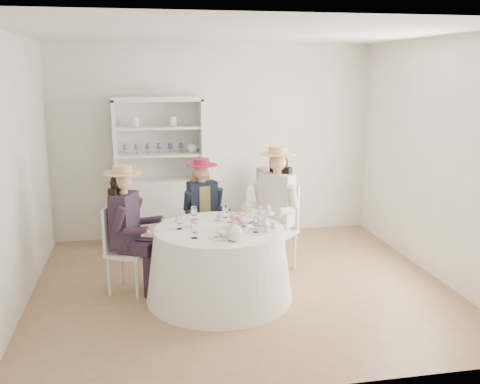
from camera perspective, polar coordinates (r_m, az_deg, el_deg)
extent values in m
plane|color=#8D6546|center=(6.01, 0.18, -10.02)|extent=(4.50, 4.50, 0.00)
plane|color=white|center=(5.54, 0.20, 16.63)|extent=(4.50, 4.50, 0.00)
plane|color=silver|center=(7.57, -2.69, 5.39)|extent=(4.50, 0.00, 4.50)
plane|color=silver|center=(3.72, 6.03, -2.62)|extent=(4.50, 0.00, 4.50)
plane|color=silver|center=(5.65, -22.84, 1.79)|extent=(0.00, 4.50, 4.50)
plane|color=silver|center=(6.43, 20.32, 3.25)|extent=(0.00, 4.50, 4.50)
cone|color=white|center=(5.61, -2.23, -7.67)|extent=(1.52, 1.52, 0.74)
cylinder|color=white|center=(5.49, -2.26, -3.96)|extent=(1.32, 1.32, 0.02)
cube|color=silver|center=(7.43, -8.41, -2.02)|extent=(1.23, 0.61, 0.88)
cube|color=silver|center=(7.44, -8.73, 5.71)|extent=(1.17, 0.21, 1.08)
cube|color=silver|center=(7.19, -8.82, 9.79)|extent=(1.23, 0.61, 0.06)
cube|color=silver|center=(7.25, -13.20, 5.33)|extent=(0.10, 0.44, 1.08)
cube|color=silver|center=(7.29, -4.16, 5.67)|extent=(0.10, 0.44, 1.08)
cube|color=silver|center=(7.27, -8.62, 3.98)|extent=(1.15, 0.55, 0.03)
cube|color=silver|center=(7.22, -8.72, 6.83)|extent=(1.15, 0.55, 0.03)
sphere|color=white|center=(7.29, -5.15, 4.72)|extent=(0.14, 0.14, 0.14)
cube|color=silver|center=(7.54, 2.72, -2.20)|extent=(0.61, 0.61, 0.75)
cylinder|color=black|center=(7.42, 2.76, 1.61)|extent=(0.29, 0.29, 0.27)
cube|color=silver|center=(5.85, -11.85, -6.33)|extent=(0.51, 0.51, 0.04)
cylinder|color=silver|center=(5.73, -10.96, -9.10)|extent=(0.04, 0.04, 0.43)
cylinder|color=silver|center=(6.00, -9.76, -8.03)|extent=(0.04, 0.04, 0.43)
cylinder|color=silver|center=(5.86, -13.80, -8.75)|extent=(0.04, 0.04, 0.43)
cylinder|color=silver|center=(6.12, -12.50, -7.72)|extent=(0.04, 0.04, 0.43)
cube|color=silver|center=(5.84, -13.55, -3.72)|extent=(0.17, 0.35, 0.49)
cube|color=black|center=(5.75, -12.20, -2.90)|extent=(0.32, 0.40, 0.57)
cube|color=black|center=(5.70, -11.18, -5.98)|extent=(0.36, 0.25, 0.12)
cylinder|color=black|center=(5.75, -9.78, -8.87)|extent=(0.10, 0.10, 0.45)
cylinder|color=black|center=(5.54, -12.74, -2.80)|extent=(0.19, 0.15, 0.27)
cube|color=black|center=(5.85, -10.48, -5.44)|extent=(0.36, 0.25, 0.12)
cylinder|color=black|center=(5.90, -9.13, -8.26)|extent=(0.10, 0.10, 0.45)
cylinder|color=black|center=(5.89, -11.07, -1.77)|extent=(0.19, 0.15, 0.27)
cylinder|color=#D8A889|center=(5.68, -12.34, 0.05)|extent=(0.09, 0.09, 0.08)
sphere|color=#D8A889|center=(5.65, -12.40, 1.11)|extent=(0.19, 0.19, 0.19)
sphere|color=black|center=(5.68, -12.79, 0.98)|extent=(0.19, 0.19, 0.19)
cube|color=black|center=(5.74, -12.99, -1.25)|extent=(0.17, 0.25, 0.37)
cylinder|color=tan|center=(5.64, -12.44, 1.99)|extent=(0.39, 0.39, 0.01)
cylinder|color=tan|center=(5.63, -12.46, 2.38)|extent=(0.20, 0.20, 0.08)
cube|color=silver|center=(6.52, -3.94, -4.25)|extent=(0.45, 0.45, 0.04)
cylinder|color=silver|center=(6.40, -4.74, -6.61)|extent=(0.03, 0.03, 0.41)
cylinder|color=silver|center=(6.50, -2.22, -6.28)|extent=(0.03, 0.03, 0.41)
cylinder|color=silver|center=(6.67, -5.56, -5.81)|extent=(0.03, 0.03, 0.41)
cylinder|color=silver|center=(6.76, -3.14, -5.51)|extent=(0.03, 0.03, 0.41)
cube|color=silver|center=(6.60, -4.46, -1.76)|extent=(0.35, 0.10, 0.47)
cube|color=#182030|center=(6.44, -4.05, -1.27)|extent=(0.37, 0.26, 0.54)
cube|color=tan|center=(6.44, -4.05, -1.27)|extent=(0.17, 0.23, 0.47)
cube|color=#182030|center=(6.37, -4.34, -3.97)|extent=(0.19, 0.34, 0.11)
cylinder|color=#182030|center=(6.34, -3.91, -6.72)|extent=(0.09, 0.09, 0.43)
cylinder|color=#182030|center=(6.33, -5.60, -0.94)|extent=(0.12, 0.18, 0.26)
cube|color=#182030|center=(6.42, -2.91, -3.81)|extent=(0.19, 0.34, 0.11)
cylinder|color=#182030|center=(6.39, -2.47, -6.53)|extent=(0.09, 0.09, 0.43)
cylinder|color=#182030|center=(6.45, -2.33, -0.62)|extent=(0.12, 0.18, 0.26)
cylinder|color=#D8A889|center=(6.37, -4.09, 1.26)|extent=(0.08, 0.08, 0.07)
sphere|color=#D8A889|center=(6.35, -4.10, 2.17)|extent=(0.18, 0.18, 0.18)
sphere|color=tan|center=(6.40, -4.23, 2.11)|extent=(0.18, 0.18, 0.18)
cube|color=tan|center=(6.47, -4.29, 0.25)|extent=(0.24, 0.12, 0.36)
cylinder|color=#B91B49|center=(6.34, -4.12, 2.91)|extent=(0.37, 0.37, 0.01)
cylinder|color=#B91B49|center=(6.33, -4.12, 3.25)|extent=(0.19, 0.19, 0.07)
cube|color=silver|center=(6.30, 3.81, -4.32)|extent=(0.60, 0.60, 0.04)
cylinder|color=silver|center=(6.32, 1.68, -6.57)|extent=(0.04, 0.04, 0.46)
cylinder|color=silver|center=(6.16, 4.40, -7.12)|extent=(0.04, 0.04, 0.46)
cylinder|color=silver|center=(6.60, 3.21, -5.74)|extent=(0.04, 0.04, 0.46)
cylinder|color=silver|center=(6.45, 5.84, -6.24)|extent=(0.04, 0.04, 0.46)
cube|color=silver|center=(6.39, 4.68, -1.45)|extent=(0.31, 0.30, 0.53)
cube|color=beige|center=(6.22, 3.96, -0.83)|extent=(0.42, 0.42, 0.61)
cube|color=beige|center=(6.22, 2.49, -3.74)|extent=(0.35, 0.36, 0.13)
cylinder|color=beige|center=(6.20, 1.76, -6.88)|extent=(0.11, 0.11, 0.49)
cylinder|color=beige|center=(6.27, 2.03, 0.01)|extent=(0.20, 0.20, 0.29)
cube|color=beige|center=(6.13, 4.03, -4.01)|extent=(0.35, 0.36, 0.13)
cylinder|color=beige|center=(6.11, 3.31, -7.20)|extent=(0.11, 0.11, 0.49)
cylinder|color=beige|center=(6.06, 5.59, -0.50)|extent=(0.20, 0.20, 0.29)
cylinder|color=#D8A889|center=(6.15, 4.01, 2.14)|extent=(0.10, 0.10, 0.08)
sphere|color=#D8A889|center=(6.13, 4.03, 3.20)|extent=(0.20, 0.20, 0.20)
sphere|color=black|center=(6.17, 4.24, 3.12)|extent=(0.20, 0.20, 0.20)
cube|color=black|center=(6.25, 4.36, 0.93)|extent=(0.24, 0.24, 0.40)
cylinder|color=tan|center=(6.11, 4.04, 4.08)|extent=(0.42, 0.42, 0.01)
cylinder|color=tan|center=(6.11, 4.05, 4.48)|extent=(0.21, 0.21, 0.08)
cube|color=silver|center=(6.91, -3.81, -2.83)|extent=(0.44, 0.44, 0.04)
cylinder|color=silver|center=(7.15, -2.55, -4.27)|extent=(0.04, 0.04, 0.46)
cylinder|color=silver|center=(7.12, -5.23, -4.37)|extent=(0.04, 0.04, 0.46)
cylinder|color=silver|center=(6.83, -2.27, -5.10)|extent=(0.04, 0.04, 0.46)
cylinder|color=silver|center=(6.81, -5.08, -5.20)|extent=(0.04, 0.04, 0.46)
cube|color=silver|center=(6.65, -3.73, -0.93)|extent=(0.40, 0.05, 0.52)
imported|color=white|center=(5.56, -4.84, -3.32)|extent=(0.09, 0.09, 0.06)
imported|color=white|center=(5.73, -2.25, -2.78)|extent=(0.09, 0.09, 0.06)
imported|color=white|center=(5.70, -0.26, -2.82)|extent=(0.10, 0.10, 0.07)
imported|color=white|center=(5.50, -0.14, -3.53)|extent=(0.25, 0.25, 0.05)
sphere|color=pink|center=(5.46, 0.49, -2.95)|extent=(0.07, 0.07, 0.07)
sphere|color=white|center=(5.49, 0.33, -2.87)|extent=(0.07, 0.07, 0.07)
sphere|color=pink|center=(5.50, 0.03, -2.82)|extent=(0.07, 0.07, 0.07)
sphere|color=white|center=(5.50, -0.32, -2.83)|extent=(0.07, 0.07, 0.07)
sphere|color=pink|center=(5.48, -0.61, -2.88)|extent=(0.07, 0.07, 0.07)
sphere|color=white|center=(5.46, -0.74, -2.97)|extent=(0.07, 0.07, 0.07)
sphere|color=pink|center=(5.42, -0.68, -3.06)|extent=(0.07, 0.07, 0.07)
sphere|color=white|center=(5.40, -0.44, -3.14)|extent=(0.07, 0.07, 0.07)
sphere|color=pink|center=(5.39, -0.09, -3.16)|extent=(0.07, 0.07, 0.07)
sphere|color=white|center=(5.40, 0.24, -3.13)|extent=(0.07, 0.07, 0.07)
sphere|color=pink|center=(5.43, 0.46, -3.05)|extent=(0.07, 0.07, 0.07)
sphere|color=white|center=(5.07, -0.56, -4.42)|extent=(0.16, 0.16, 0.16)
cylinder|color=white|center=(5.09, 0.52, -4.27)|extent=(0.09, 0.02, 0.08)
cylinder|color=white|center=(5.05, -0.57, -3.56)|extent=(0.04, 0.04, 0.02)
cylinder|color=white|center=(5.19, -1.97, -4.79)|extent=(0.24, 0.24, 0.01)
cube|color=beige|center=(5.16, -2.45, -4.64)|extent=(0.06, 0.04, 0.03)
cube|color=beige|center=(5.18, -1.97, -4.43)|extent=(0.06, 0.05, 0.03)
cube|color=beige|center=(5.20, -1.49, -4.47)|extent=(0.07, 0.06, 0.03)
cube|color=beige|center=(5.21, -2.24, -4.32)|extent=(0.07, 0.07, 0.03)
cube|color=beige|center=(5.15, -1.60, -4.66)|extent=(0.06, 0.07, 0.03)
cylinder|color=white|center=(5.43, 2.68, -3.96)|extent=(0.26, 0.26, 0.01)
cylinder|color=white|center=(5.41, 2.69, -3.16)|extent=(0.02, 0.02, 0.17)
cylinder|color=white|center=(5.39, 2.70, -2.29)|extent=(0.19, 0.19, 0.01)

